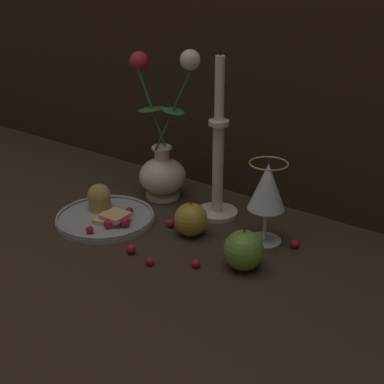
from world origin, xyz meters
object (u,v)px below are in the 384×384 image
wine_glass (267,190)px  apple_beside_vase (244,250)px  candlestick (218,166)px  apple_near_glass (192,219)px  vase (162,162)px  plate_with_pastries (105,213)px

wine_glass → apple_beside_vase: wine_glass is taller
candlestick → apple_near_glass: bearing=-84.8°
apple_beside_vase → apple_near_glass: 0.16m
vase → wine_glass: bearing=-8.4°
apple_near_glass → vase: bearing=146.7°
apple_near_glass → wine_glass: bearing=26.1°
vase → candlestick: 0.16m
wine_glass → candlestick: size_ratio=0.47×
apple_beside_vase → apple_near_glass: size_ratio=1.07×
vase → wine_glass: size_ratio=2.12×
candlestick → plate_with_pastries: bearing=-137.3°
candlestick → apple_beside_vase: size_ratio=4.11×
candlestick → apple_beside_vase: bearing=-43.6°
vase → wine_glass: (0.29, -0.04, 0.02)m
plate_with_pastries → candlestick: candlestick is taller
apple_beside_vase → vase: bearing=153.6°
vase → plate_with_pastries: bearing=-98.1°
wine_glass → vase: bearing=171.6°
apple_beside_vase → apple_near_glass: bearing=162.3°
candlestick → apple_near_glass: (0.01, -0.10, -0.08)m
vase → apple_near_glass: bearing=-33.3°
wine_glass → apple_near_glass: (-0.13, -0.06, -0.08)m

